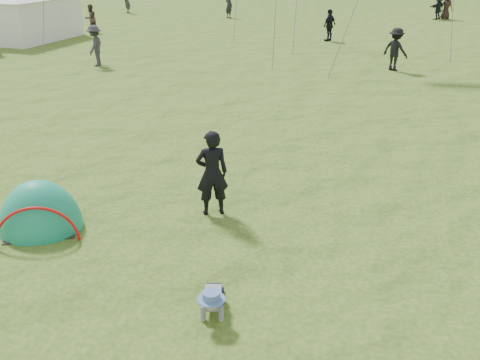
# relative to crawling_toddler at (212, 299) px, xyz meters

# --- Properties ---
(ground) EXTENTS (140.00, 140.00, 0.00)m
(ground) POSITION_rel_crawling_toddler_xyz_m (-0.49, -0.76, -0.27)
(ground) COLOR #295117
(crawling_toddler) EXTENTS (0.57, 0.75, 0.53)m
(crawling_toddler) POSITION_rel_crawling_toddler_xyz_m (0.00, 0.00, 0.00)
(crawling_toddler) COLOR black
(crawling_toddler) RESTS_ON ground
(popup_tent) EXTENTS (1.82, 1.66, 1.93)m
(popup_tent) POSITION_rel_crawling_toddler_xyz_m (-3.61, 1.96, -0.27)
(popup_tent) COLOR #1C905B
(popup_tent) RESTS_ON ground
(standing_adult) EXTENTS (0.72, 0.60, 1.69)m
(standing_adult) POSITION_rel_crawling_toddler_xyz_m (-0.63, 3.09, 0.58)
(standing_adult) COLOR black
(standing_adult) RESTS_ON ground
(event_marquee) EXTENTS (6.53, 6.53, 3.86)m
(event_marquee) POSITION_rel_crawling_toddler_xyz_m (-15.85, 22.54, 1.66)
(event_marquee) COLOR white
(event_marquee) RESTS_ON ground
(crowd_person_0) EXTENTS (0.75, 0.76, 1.76)m
(crowd_person_0) POSITION_rel_crawling_toddler_xyz_m (-14.10, 35.81, 0.62)
(crowd_person_0) COLOR #2C2D32
(crowd_person_0) RESTS_ON ground
(crowd_person_3) EXTENTS (0.72, 1.16, 1.73)m
(crowd_person_3) POSITION_rel_crawling_toddler_xyz_m (-8.46, 16.14, 0.60)
(crowd_person_3) COLOR #333137
(crowd_person_3) RESTS_ON ground
(crowd_person_7) EXTENTS (0.93, 0.99, 1.62)m
(crowd_person_7) POSITION_rel_crawling_toddler_xyz_m (-12.72, 25.57, 0.55)
(crowd_person_7) COLOR #3E312C
(crowd_person_7) RESTS_ON ground
(crowd_person_8) EXTENTS (0.91, 1.05, 1.70)m
(crowd_person_8) POSITION_rel_crawling_toddler_xyz_m (1.53, 24.48, 0.58)
(crowd_person_8) COLOR black
(crowd_person_8) RESTS_ON ground
(crowd_person_9) EXTENTS (1.28, 1.21, 1.74)m
(crowd_person_9) POSITION_rel_crawling_toddler_xyz_m (4.26, 17.20, 0.60)
(crowd_person_9) COLOR black
(crowd_person_9) RESTS_ON ground
(crowd_person_10) EXTENTS (1.01, 0.83, 1.77)m
(crowd_person_10) POSITION_rel_crawling_toddler_xyz_m (9.77, 35.58, 0.62)
(crowd_person_10) COLOR black
(crowd_person_10) RESTS_ON ground
(crowd_person_11) EXTENTS (1.35, 1.54, 1.69)m
(crowd_person_11) POSITION_rel_crawling_toddler_xyz_m (9.16, 35.37, 0.58)
(crowd_person_11) COLOR black
(crowd_person_11) RESTS_ON ground
(crowd_person_12) EXTENTS (0.77, 0.74, 1.78)m
(crowd_person_12) POSITION_rel_crawling_toddler_xyz_m (-5.71, 33.87, 0.62)
(crowd_person_12) COLOR black
(crowd_person_12) RESTS_ON ground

